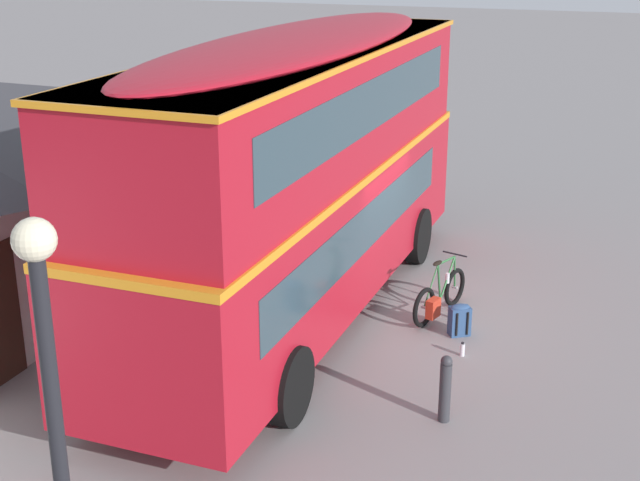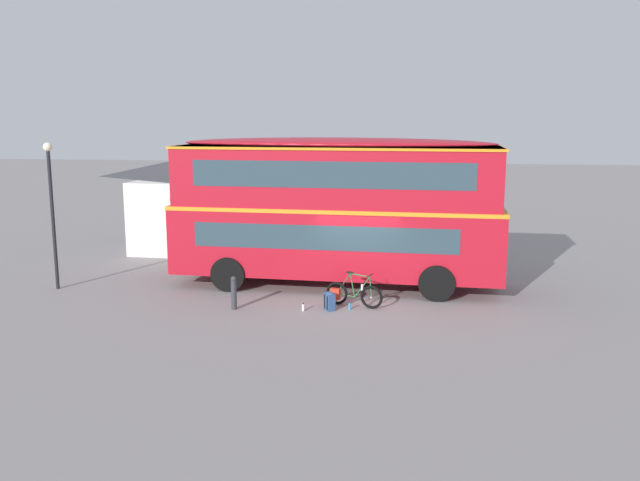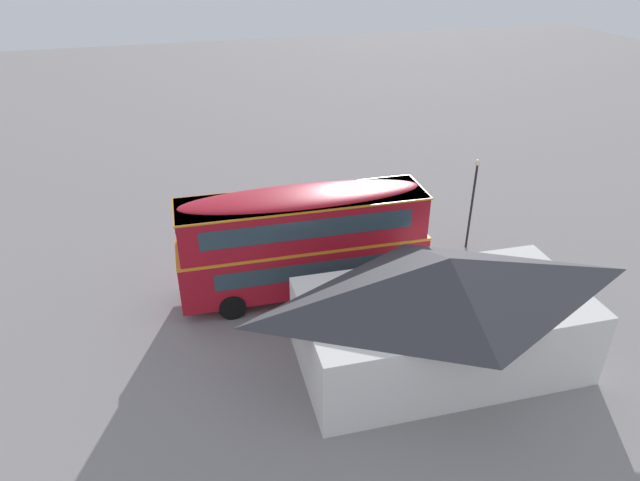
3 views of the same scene
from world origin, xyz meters
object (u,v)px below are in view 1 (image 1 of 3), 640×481
(touring_bicycle, at_px, (439,297))
(water_bottle_blue_sports, at_px, (458,314))
(backpack_on_ground, at_px, (460,319))
(street_lamp, at_px, (60,469))
(kerb_bollard, at_px, (445,388))
(double_decker_bus, at_px, (299,166))
(water_bottle_clear_plastic, at_px, (462,349))

(touring_bicycle, height_order, water_bottle_blue_sports, touring_bicycle)
(touring_bicycle, bearing_deg, water_bottle_blue_sports, -93.66)
(touring_bicycle, bearing_deg, backpack_on_ground, -141.29)
(street_lamp, distance_m, kerb_bollard, 6.82)
(double_decker_bus, height_order, kerb_bollard, double_decker_bus)
(touring_bicycle, height_order, backpack_on_ground, touring_bicycle)
(backpack_on_ground, bearing_deg, touring_bicycle, 38.71)
(touring_bicycle, xyz_separation_m, water_bottle_blue_sports, (-0.02, -0.34, -0.27))
(double_decker_bus, bearing_deg, street_lamp, -169.64)
(backpack_on_ground, height_order, kerb_bollard, kerb_bollard)
(touring_bicycle, relative_size, backpack_on_ground, 3.19)
(water_bottle_blue_sports, bearing_deg, touring_bicycle, 86.34)
(double_decker_bus, distance_m, street_lamp, 8.93)
(double_decker_bus, relative_size, backpack_on_ground, 19.61)
(kerb_bollard, bearing_deg, water_bottle_clear_plastic, 3.66)
(double_decker_bus, distance_m, touring_bicycle, 3.28)
(double_decker_bus, xyz_separation_m, water_bottle_clear_plastic, (-0.57, -2.91, -2.54))
(water_bottle_blue_sports, height_order, kerb_bollard, kerb_bollard)
(water_bottle_clear_plastic, bearing_deg, street_lamp, 171.00)
(water_bottle_blue_sports, xyz_separation_m, street_lamp, (-9.51, 0.98, 2.77))
(water_bottle_blue_sports, height_order, street_lamp, street_lamp)
(backpack_on_ground, relative_size, kerb_bollard, 0.55)
(touring_bicycle, bearing_deg, double_decker_bus, 108.35)
(touring_bicycle, height_order, street_lamp, street_lamp)
(touring_bicycle, distance_m, water_bottle_clear_plastic, 1.49)
(backpack_on_ground, height_order, water_bottle_clear_plastic, backpack_on_ground)
(double_decker_bus, height_order, street_lamp, double_decker_bus)
(double_decker_bus, distance_m, water_bottle_blue_sports, 3.70)
(water_bottle_clear_plastic, distance_m, street_lamp, 8.76)
(water_bottle_blue_sports, distance_m, street_lamp, 9.95)
(double_decker_bus, relative_size, street_lamp, 2.27)
(water_bottle_blue_sports, bearing_deg, double_decker_bus, 105.61)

